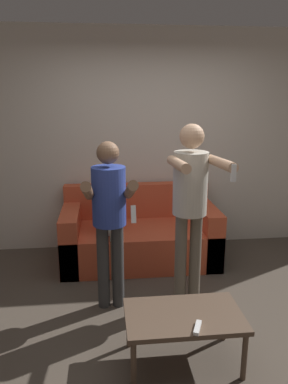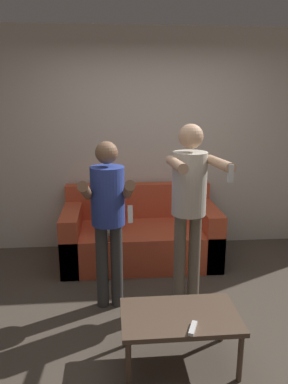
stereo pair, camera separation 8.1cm
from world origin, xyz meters
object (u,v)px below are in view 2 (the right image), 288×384
(person_standing_right, at_px, (190,196))
(coffee_table, at_px, (180,320))
(remote_on_table, at_px, (193,328))
(couch, at_px, (140,236))
(person_standing_left, at_px, (108,209))
(person_seated, at_px, (109,217))

(person_standing_right, height_order, coffee_table, person_standing_right)
(remote_on_table, bearing_deg, coffee_table, 105.46)
(couch, xyz_separation_m, remote_on_table, (0.20, -2.01, 0.13))
(person_standing_left, relative_size, remote_on_table, 10.15)
(couch, height_order, coffee_table, couch)
(couch, height_order, person_standing_right, person_standing_right)
(person_standing_left, distance_m, remote_on_table, 1.26)
(person_standing_right, distance_m, coffee_table, 1.09)
(person_seated, bearing_deg, remote_on_table, -72.47)
(couch, bearing_deg, remote_on_table, -84.37)
(person_standing_left, xyz_separation_m, remote_on_table, (0.56, -0.99, -0.54))
(coffee_table, xyz_separation_m, remote_on_table, (0.05, -0.19, 0.06))
(couch, bearing_deg, person_seated, -147.34)
(remote_on_table, bearing_deg, couch, 95.63)
(remote_on_table, bearing_deg, person_seated, 107.53)
(person_seated, xyz_separation_m, coffee_table, (0.51, -1.59, -0.26))
(couch, xyz_separation_m, person_standing_left, (-0.36, -1.02, 0.67))
(couch, distance_m, person_standing_right, 1.33)
(coffee_table, relative_size, remote_on_table, 5.56)
(person_standing_left, relative_size, person_standing_right, 0.92)
(couch, distance_m, coffee_table, 1.83)
(person_standing_right, bearing_deg, coffee_table, -105.02)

